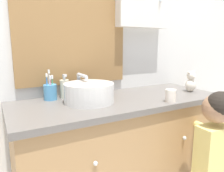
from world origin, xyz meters
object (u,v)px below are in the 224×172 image
at_px(teddy_bear, 191,82).
at_px(drinking_cup, 171,96).
at_px(child_figure, 213,156).
at_px(toothbrush_holder, 50,92).
at_px(soap_dispenser, 65,88).
at_px(sink_basin, 89,92).

xyz_separation_m(teddy_bear, drinking_cup, (-0.34, -0.15, -0.03)).
bearing_deg(child_figure, drinking_cup, 118.04).
bearing_deg(toothbrush_holder, soap_dispenser, 5.31).
bearing_deg(drinking_cup, child_figure, -61.96).
height_order(toothbrush_holder, soap_dispenser, toothbrush_holder).
xyz_separation_m(child_figure, drinking_cup, (-0.12, 0.23, 0.32)).
distance_m(toothbrush_holder, teddy_bear, 1.01).
relative_size(sink_basin, soap_dispenser, 2.22).
relative_size(child_figure, drinking_cup, 12.20).
xyz_separation_m(soap_dispenser, child_figure, (0.65, -0.65, -0.35)).
distance_m(sink_basin, soap_dispenser, 0.21).
relative_size(soap_dispenser, drinking_cup, 2.02).
height_order(child_figure, drinking_cup, child_figure).
relative_size(sink_basin, drinking_cup, 4.48).
bearing_deg(toothbrush_holder, teddy_bear, -14.75).
bearing_deg(soap_dispenser, drinking_cup, -38.17).
relative_size(toothbrush_holder, soap_dispenser, 1.21).
height_order(sink_basin, drinking_cup, sink_basin).
bearing_deg(child_figure, teddy_bear, 59.98).
xyz_separation_m(soap_dispenser, drinking_cup, (0.53, -0.42, -0.02)).
relative_size(child_figure, teddy_bear, 6.12).
relative_size(toothbrush_holder, child_figure, 0.20).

